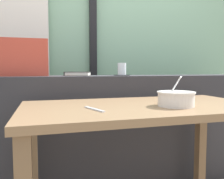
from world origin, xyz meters
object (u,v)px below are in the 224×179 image
(soup_bowl, at_px, (176,99))
(juice_glass, at_px, (122,69))
(closed_book, at_px, (78,74))
(fork_utensil, at_px, (94,109))
(breakfast_table, at_px, (143,124))
(coaster_square, at_px, (122,75))
(throw_pillow, at_px, (25,58))

(soup_bowl, bearing_deg, juice_glass, 94.71)
(juice_glass, xyz_separation_m, closed_book, (-0.35, 0.01, -0.03))
(soup_bowl, distance_m, fork_utensil, 0.43)
(breakfast_table, distance_m, closed_book, 0.73)
(coaster_square, bearing_deg, fork_utensil, -117.91)
(fork_utensil, bearing_deg, breakfast_table, -1.28)
(juice_glass, relative_size, throw_pillow, 0.30)
(closed_book, bearing_deg, coaster_square, -1.77)
(throw_pillow, xyz_separation_m, fork_utensil, (0.35, -0.70, -0.27))
(coaster_square, bearing_deg, juice_glass, 0.00)
(breakfast_table, height_order, fork_utensil, fork_utensil)
(coaster_square, relative_size, fork_utensil, 0.59)
(juice_glass, xyz_separation_m, throw_pillow, (-0.72, -0.00, 0.08))
(breakfast_table, distance_m, fork_utensil, 0.32)
(breakfast_table, xyz_separation_m, soup_bowl, (0.14, -0.10, 0.14))
(closed_book, bearing_deg, throw_pillow, -177.77)
(throw_pillow, height_order, soup_bowl, throw_pillow)
(breakfast_table, bearing_deg, soup_bowl, -34.32)
(breakfast_table, relative_size, throw_pillow, 4.01)
(closed_book, height_order, soup_bowl, closed_book)
(juice_glass, distance_m, closed_book, 0.35)
(juice_glass, xyz_separation_m, fork_utensil, (-0.37, -0.70, -0.19))
(breakfast_table, xyz_separation_m, closed_book, (-0.27, 0.62, 0.27))
(soup_bowl, bearing_deg, closed_book, 119.54)
(coaster_square, relative_size, juice_glass, 1.05)
(soup_bowl, bearing_deg, breakfast_table, 145.68)
(breakfast_table, xyz_separation_m, juice_glass, (0.08, 0.61, 0.30))
(throw_pillow, bearing_deg, soup_bowl, -42.06)
(breakfast_table, xyz_separation_m, throw_pillow, (-0.64, 0.61, 0.38))
(closed_book, xyz_separation_m, throw_pillow, (-0.37, -0.01, 0.12))
(closed_book, distance_m, fork_utensil, 0.73)
(coaster_square, distance_m, soup_bowl, 0.72)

